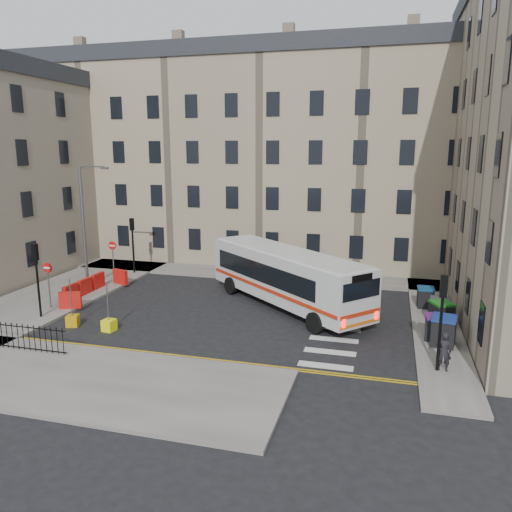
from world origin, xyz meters
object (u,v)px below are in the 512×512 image
at_px(wheelie_bin_b, 435,327).
at_px(wheelie_bin_d, 439,309).
at_px(wheelie_bin_c, 441,314).
at_px(wheelie_bin_e, 425,297).
at_px(bollard_chevron, 73,321).
at_px(pedestrian, 444,351).
at_px(bollard_yellow, 109,325).
at_px(streetlamp, 84,225).
at_px(wheelie_bin_a, 444,331).
at_px(bus, 286,275).

xyz_separation_m(wheelie_bin_b, wheelie_bin_d, (0.43, 2.95, 0.02)).
distance_m(wheelie_bin_c, wheelie_bin_e, 3.09).
bearing_deg(wheelie_bin_d, bollard_chevron, -156.90).
height_order(pedestrian, bollard_yellow, pedestrian).
distance_m(wheelie_bin_c, wheelie_bin_d, 0.78).
bearing_deg(bollard_yellow, wheelie_bin_d, 19.16).
height_order(streetlamp, wheelie_bin_e, streetlamp).
xyz_separation_m(wheelie_bin_b, wheelie_bin_c, (0.49, 2.17, 0.03)).
bearing_deg(streetlamp, bollard_chevron, -62.56).
bearing_deg(bollard_chevron, wheelie_bin_a, 6.16).
xyz_separation_m(streetlamp, pedestrian, (21.82, -7.46, -3.34)).
bearing_deg(bus, wheelie_bin_b, -72.11).
relative_size(streetlamp, wheelie_bin_d, 6.64).
relative_size(streetlamp, wheelie_bin_e, 6.92).
xyz_separation_m(bus, wheelie_bin_d, (8.55, -0.62, -1.16)).
xyz_separation_m(bollard_yellow, bollard_chevron, (-2.24, 0.12, 0.00)).
bearing_deg(bollard_chevron, bollard_yellow, -2.99).
bearing_deg(wheelie_bin_b, wheelie_bin_c, 81.62).
relative_size(bus, wheelie_bin_d, 8.98).
bearing_deg(pedestrian, wheelie_bin_a, -92.46).
bearing_deg(pedestrian, bollard_chevron, -0.28).
height_order(streetlamp, wheelie_bin_c, streetlamp).
distance_m(streetlamp, bollard_yellow, 9.57).
xyz_separation_m(wheelie_bin_c, wheelie_bin_e, (-0.62, 3.03, -0.04)).
height_order(wheelie_bin_a, wheelie_bin_e, wheelie_bin_a).
height_order(wheelie_bin_e, bollard_yellow, wheelie_bin_e).
bearing_deg(wheelie_bin_e, wheelie_bin_c, -80.18).
bearing_deg(wheelie_bin_b, bollard_chevron, -167.43).
height_order(streetlamp, wheelie_bin_b, streetlamp).
relative_size(wheelie_bin_b, bollard_chevron, 1.98).
distance_m(streetlamp, bollard_chevron, 8.36).
relative_size(wheelie_bin_b, wheelie_bin_d, 0.97).
xyz_separation_m(streetlamp, bus, (13.61, -0.24, -2.40)).
bearing_deg(wheelie_bin_c, bollard_chevron, 170.40).
bearing_deg(pedestrian, streetlamp, -16.18).
distance_m(wheelie_bin_e, bollard_chevron, 19.87).
distance_m(wheelie_bin_d, bollard_chevron, 19.63).
distance_m(bus, wheelie_bin_b, 8.95).
relative_size(wheelie_bin_a, wheelie_bin_d, 1.17).
distance_m(wheelie_bin_b, pedestrian, 3.65).
bearing_deg(bollard_chevron, streetlamp, 117.44).
relative_size(bus, pedestrian, 6.52).
distance_m(wheelie_bin_b, wheelie_bin_e, 5.20).
distance_m(wheelie_bin_d, wheelie_bin_e, 2.32).
xyz_separation_m(wheelie_bin_b, bollard_yellow, (-16.12, -2.80, -0.45)).
height_order(wheelie_bin_c, wheelie_bin_d, wheelie_bin_c).
xyz_separation_m(pedestrian, bollard_yellow, (-16.20, 0.84, -0.70)).
relative_size(streetlamp, wheelie_bin_b, 6.87).
bearing_deg(wheelie_bin_c, wheelie_bin_a, -116.90).
bearing_deg(bollard_chevron, wheelie_bin_c, 14.45).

